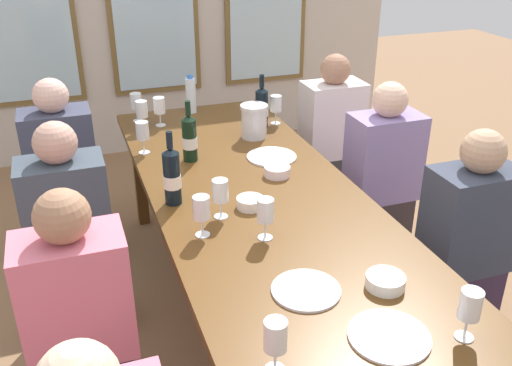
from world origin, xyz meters
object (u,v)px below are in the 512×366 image
Objects in this scene: wine_glass_4 at (201,209)px; seated_person_1 at (381,184)px; wine_glass_9 at (142,111)px; seated_person_5 at (331,143)px; tasting_bowl_1 at (250,203)px; wine_glass_7 at (265,212)px; water_bottle at (191,95)px; wine_glass_5 at (275,338)px; wine_bottle_0 at (262,107)px; seated_person_0 at (71,240)px; tasting_bowl_2 at (385,281)px; white_plate_1 at (306,290)px; tasting_bowl_0 at (277,171)px; wine_glass_6 at (159,107)px; metal_pitcher at (254,121)px; white_plate_0 at (272,157)px; wine_bottle_1 at (189,138)px; white_plate_2 at (389,336)px; wine_glass_0 at (470,306)px; seated_person_4 at (64,178)px; dining_table at (267,219)px; wine_glass_3 at (142,132)px; wine_glass_2 at (276,105)px; wine_glass_1 at (136,102)px; wine_glass_8 at (220,191)px; seated_person_3 at (464,251)px; wine_bottle_2 at (172,176)px; seated_person_2 at (82,332)px.

seated_person_1 is at bearing 25.17° from wine_glass_4.
wine_glass_9 is 1.24m from seated_person_5.
wine_glass_7 is at bearing -95.64° from tasting_bowl_1.
seated_person_5 is at bearing -19.01° from water_bottle.
wine_bottle_0 is at bearing 71.24° from wine_glass_5.
wine_bottle_0 is at bearing 59.30° from wine_glass_4.
wine_glass_5 is at bearing -68.03° from seated_person_0.
tasting_bowl_2 is at bearing -73.38° from wine_glass_9.
tasting_bowl_0 is (0.24, 0.90, 0.02)m from white_plate_1.
metal_pitcher is at bearing -37.71° from wine_glass_6.
white_plate_0 is 1.08× the size of white_plate_1.
tasting_bowl_2 is 1.48m from seated_person_0.
wine_bottle_1 is 1.10m from seated_person_1.
white_plate_2 is at bearing -88.03° from water_bottle.
wine_glass_0 is 2.36m from seated_person_4.
white_plate_0 is at bearing -15.13° from wine_bottle_1.
tasting_bowl_0 is at bearing -65.25° from wine_glass_6.
tasting_bowl_2 is 2.04m from seated_person_4.
dining_table is 16.56× the size of wine_glass_3.
wine_bottle_1 reaches higher than white_plate_1.
seated_person_0 reaches higher than wine_glass_3.
wine_glass_3 is (-0.47, 1.70, 0.11)m from white_plate_2.
tasting_bowl_2 is at bearing -97.93° from wine_glass_2.
seated_person_1 reaches higher than metal_pitcher.
seated_person_0 is at bearing -117.15° from wine_glass_1.
wine_glass_7 is at bearing -80.11° from wine_glass_1.
metal_pitcher is 0.84m from tasting_bowl_1.
wine_glass_7 is 1.00× the size of wine_glass_8.
wine_glass_9 is at bearing 100.69° from wine_glass_7.
metal_pitcher reaches higher than wine_glass_3.
wine_bottle_1 reaches higher than wine_glass_0.
seated_person_0 is at bearing -172.96° from white_plate_0.
wine_glass_5 and wine_glass_8 have the same top height.
seated_person_4 is (-0.43, 0.29, -0.33)m from wine_glass_3.
wine_glass_0 is 0.16× the size of seated_person_5.
tasting_bowl_2 is 0.12× the size of seated_person_3.
seated_person_5 is at bearing 51.30° from dining_table.
tasting_bowl_0 is 0.12× the size of seated_person_0.
seated_person_4 is at bearing 141.78° from tasting_bowl_0.
wine_glass_9 is at bearing 88.65° from wine_bottle_2.
seated_person_5 is at bearing -6.24° from wine_glass_6.
wine_glass_1 is 1.70m from seated_person_2.
wine_glass_0 is 1.00× the size of wine_glass_8.
wine_glass_4 is 0.79m from seated_person_0.
dining_table is at bearing -74.26° from wine_glass_1.
dining_table is 0.46m from wine_bottle_2.
wine_bottle_2 is at bearing -133.49° from metal_pitcher.
seated_person_1 and seated_person_4 have the same top height.
dining_table is 1.35m from seated_person_5.
wine_bottle_2 reaches higher than wine_glass_4.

